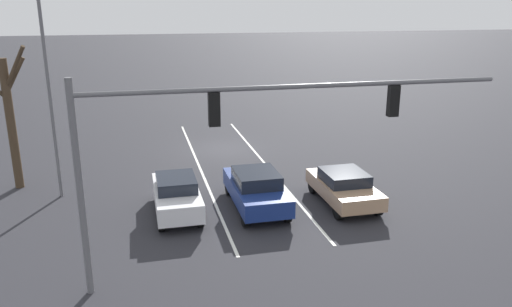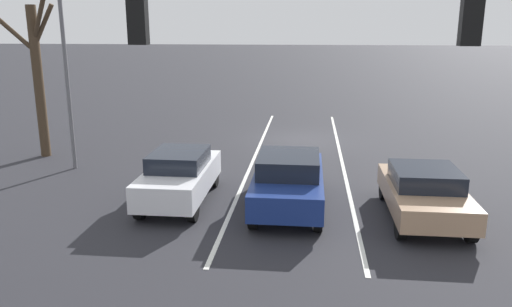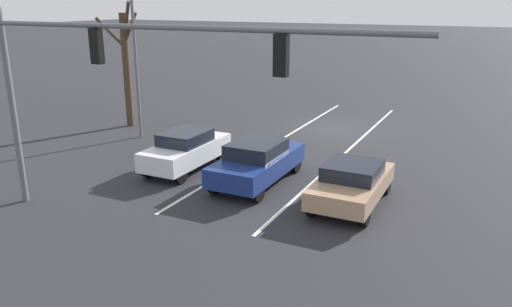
{
  "view_description": "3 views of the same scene",
  "coord_description": "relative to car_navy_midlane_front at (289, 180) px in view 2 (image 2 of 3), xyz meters",
  "views": [
    {
      "loc": [
        4.61,
        27.28,
        7.97
      ],
      "look_at": [
        0.04,
        8.5,
        2.19
      ],
      "focal_mm": 35.0,
      "sensor_mm": 36.0,
      "label": 1
    },
    {
      "loc": [
        -0.39,
        22.34,
        5.03
      ],
      "look_at": [
        1.13,
        8.2,
        1.39
      ],
      "focal_mm": 35.0,
      "sensor_mm": 36.0,
      "label": 2
    },
    {
      "loc": [
        -7.42,
        24.27,
        6.37
      ],
      "look_at": [
        0.08,
        9.08,
        1.18
      ],
      "focal_mm": 35.0,
      "sensor_mm": 36.0,
      "label": 3
    }
  ],
  "objects": [
    {
      "name": "ground_plane",
      "position": [
        -0.13,
        -8.86,
        -0.82
      ],
      "size": [
        240.0,
        240.0,
        0.0
      ],
      "primitive_type": "plane",
      "color": "#28282D"
    },
    {
      "name": "lane_stripe_left_divider",
      "position": [
        -1.83,
        -5.43,
        -0.81
      ],
      "size": [
        0.12,
        18.85,
        0.01
      ],
      "primitive_type": "cube",
      "color": "silver",
      "rests_on": "ground_plane"
    },
    {
      "name": "lane_stripe_center_divider",
      "position": [
        1.57,
        -5.43,
        -0.81
      ],
      "size": [
        0.12,
        18.85,
        0.01
      ],
      "primitive_type": "cube",
      "color": "silver",
      "rests_on": "ground_plane"
    },
    {
      "name": "car_navy_midlane_front",
      "position": [
        0.0,
        0.0,
        0.0
      ],
      "size": [
        1.91,
        4.54,
        1.57
      ],
      "color": "navy",
      "rests_on": "ground_plane"
    },
    {
      "name": "car_tan_leftlane_front",
      "position": [
        -3.64,
        0.45,
        -0.07
      ],
      "size": [
        1.9,
        4.1,
        1.4
      ],
      "color": "tan",
      "rests_on": "ground_plane"
    },
    {
      "name": "car_white_rightlane_front",
      "position": [
        3.19,
        -0.15,
        -0.02
      ],
      "size": [
        1.7,
        4.14,
        1.53
      ],
      "color": "silver",
      "rests_on": "ground_plane"
    },
    {
      "name": "traffic_signal_gantry",
      "position": [
        2.13,
        4.99,
        3.81
      ],
      "size": [
        12.6,
        0.37,
        6.2
      ],
      "color": "slate",
      "rests_on": "ground_plane"
    },
    {
      "name": "street_lamp_right_shoulder",
      "position": [
        7.75,
        -3.21,
        4.37
      ],
      "size": [
        1.77,
        0.24,
        9.15
      ],
      "color": "slate",
      "rests_on": "ground_plane"
    },
    {
      "name": "bare_tree_near",
      "position": [
        9.88,
        -4.79,
        2.47
      ],
      "size": [
        2.58,
        1.01,
        6.39
      ],
      "color": "#423323",
      "rests_on": "ground_plane"
    }
  ]
}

